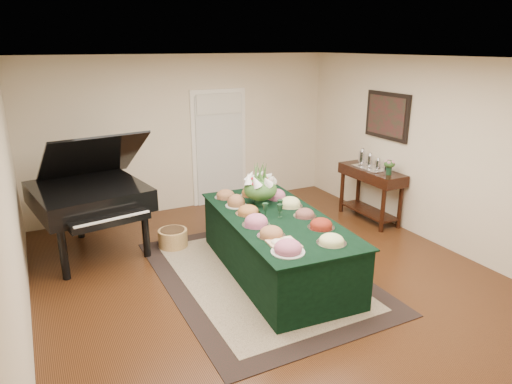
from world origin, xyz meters
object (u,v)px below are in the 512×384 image
buffet_table (276,245)px  floral_centerpiece (260,185)px  mahogany_sideboard (371,181)px  grand_piano (90,195)px

buffet_table → floral_centerpiece: (0.04, 0.53, 0.66)m
buffet_table → mahogany_sideboard: (2.34, 0.95, 0.30)m
grand_piano → mahogany_sideboard: 4.42m
buffet_table → mahogany_sideboard: mahogany_sideboard is taller
buffet_table → floral_centerpiece: size_ratio=5.66×
floral_centerpiece → mahogany_sideboard: floral_centerpiece is taller
floral_centerpiece → mahogany_sideboard: (2.30, 0.42, -0.36)m
mahogany_sideboard → floral_centerpiece: bearing=-169.6°
grand_piano → mahogany_sideboard: bearing=-9.9°
buffet_table → grand_piano: (-2.01, 1.71, 0.48)m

